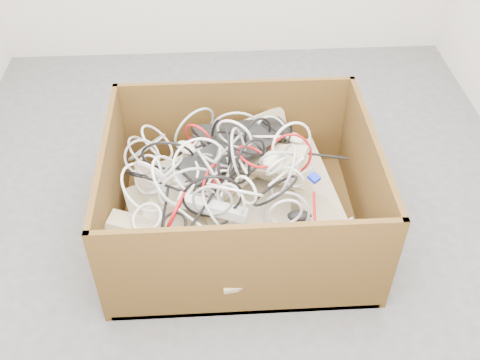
{
  "coord_description": "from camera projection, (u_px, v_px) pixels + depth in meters",
  "views": [
    {
      "loc": [
        -0.1,
        -2.03,
        1.99
      ],
      "look_at": [
        -0.0,
        -0.18,
        0.3
      ],
      "focal_mm": 41.78,
      "sensor_mm": 36.0,
      "label": 1
    }
  ],
  "objects": [
    {
      "name": "keyboard_pile",
      "position": [
        236.0,
        180.0,
        2.53
      ],
      "size": [
        1.02,
        1.0,
        0.33
      ],
      "color": "tan",
      "rests_on": "cardboard_box"
    },
    {
      "name": "power_strip_left",
      "position": [
        194.0,
        162.0,
        2.49
      ],
      "size": [
        0.18,
        0.26,
        0.11
      ],
      "primitive_type": "cube",
      "rotation": [
        0.14,
        -0.26,
        1.02
      ],
      "color": "silver",
      "rests_on": "keyboard_pile"
    },
    {
      "name": "ground",
      "position": [
        238.0,
        199.0,
        2.84
      ],
      "size": [
        3.0,
        3.0,
        0.0
      ],
      "primitive_type": "plane",
      "color": "#48484A",
      "rests_on": "ground"
    },
    {
      "name": "vga_plug",
      "position": [
        314.0,
        178.0,
        2.41
      ],
      "size": [
        0.06,
        0.06,
        0.03
      ],
      "primitive_type": "cube",
      "rotation": [
        0.09,
        0.14,
        -0.91
      ],
      "color": "#0D1EC9",
      "rests_on": "keyboard_pile"
    },
    {
      "name": "cable_tangle",
      "position": [
        213.0,
        167.0,
        2.41
      ],
      "size": [
        1.07,
        0.79,
        0.41
      ],
      "color": "silver",
      "rests_on": "keyboard_pile"
    },
    {
      "name": "mice_scatter",
      "position": [
        242.0,
        174.0,
        2.45
      ],
      "size": [
        0.66,
        0.63,
        0.2
      ],
      "color": "beige",
      "rests_on": "keyboard_pile"
    },
    {
      "name": "power_strip_right",
      "position": [
        212.0,
        208.0,
        2.31
      ],
      "size": [
        0.3,
        0.12,
        0.1
      ],
      "primitive_type": "cube",
      "rotation": [
        -0.1,
        0.17,
        -0.23
      ],
      "color": "silver",
      "rests_on": "keyboard_pile"
    },
    {
      "name": "cardboard_box",
      "position": [
        237.0,
        209.0,
        2.6
      ],
      "size": [
        1.17,
        0.98,
        0.54
      ],
      "color": "#422A10",
      "rests_on": "ground"
    }
  ]
}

